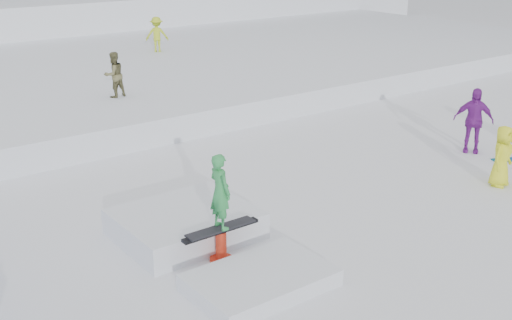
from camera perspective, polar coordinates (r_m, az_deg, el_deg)
ground at (r=12.71m, az=3.63°, el=-7.58°), size 120.00×120.00×0.00m
snow_midrise at (r=26.21m, az=-19.72°, el=6.60°), size 50.00×18.00×0.80m
walker_olive at (r=20.99m, az=-12.51°, el=7.41°), size 0.78×0.65×1.44m
walker_ygreen at (r=28.89m, az=-8.80°, el=10.97°), size 1.13×1.00×1.52m
spectator_purple at (r=18.65m, az=18.75°, el=3.36°), size 0.98×1.13×1.82m
spectator_yellow at (r=16.40m, az=21.02°, el=0.33°), size 0.81×0.60×1.50m
jib_rail_feature at (r=12.44m, az=-4.60°, el=-6.67°), size 2.60×4.40×2.11m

